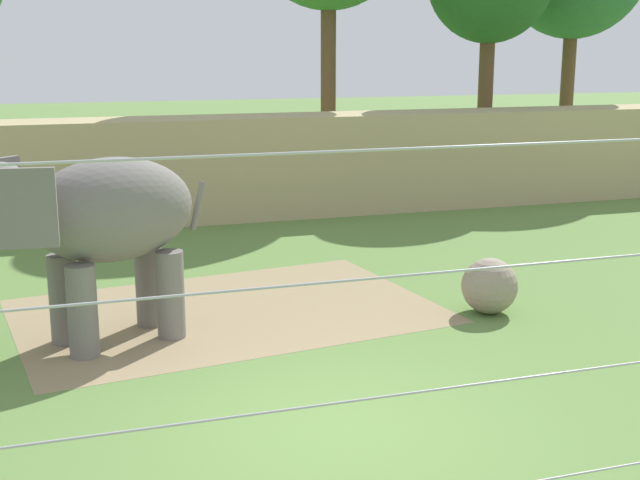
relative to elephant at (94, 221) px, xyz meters
The scene contains 6 objects.
ground_plane 4.63m from the elephant, 57.81° to the right, with size 120.00×120.00×0.00m, color #5B7F3D.
dirt_patch 2.84m from the elephant, 24.82° to the left, with size 6.44×4.34×0.01m, color #937F5B.
embankment_wall 8.80m from the elephant, 74.99° to the left, with size 36.00×1.80×2.47m, color tan.
elephant is the anchor object (origin of this frame).
enrichment_ball 6.09m from the elephant, ahead, with size 0.88×0.88×0.88m, color gray.
cable_fence 6.73m from the elephant, 70.25° to the right, with size 8.42×0.23×3.54m.
Camera 1 is at (-2.85, -8.16, 4.09)m, focal length 47.52 mm.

